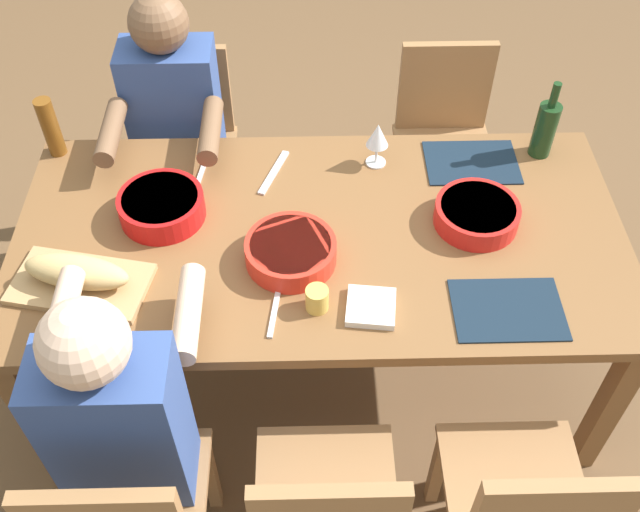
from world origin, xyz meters
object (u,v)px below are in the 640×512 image
at_px(diner_far_right, 123,417).
at_px(dining_table, 320,249).
at_px(serving_bowl_greens, 291,251).
at_px(cup_far_center, 317,299).
at_px(beer_bottle, 50,127).
at_px(chair_far_left, 524,509).
at_px(wine_glass, 378,137).
at_px(chair_near_left, 443,134).
at_px(bread_loaf, 76,272).
at_px(napkin_stack, 371,307).
at_px(serving_bowl_fruit, 161,205).
at_px(cutting_board, 81,284).
at_px(serving_bowl_salad, 477,213).
at_px(wine_bottle, 545,128).
at_px(diner_near_right, 174,124).
at_px(chair_near_right, 187,138).

bearing_deg(diner_far_right, dining_table, -130.77).
xyz_separation_m(dining_table, serving_bowl_greens, (0.09, 0.11, 0.12)).
bearing_deg(cup_far_center, beer_bottle, -38.53).
height_order(chair_far_left, wine_glass, wine_glass).
distance_m(chair_near_left, beer_bottle, 1.55).
bearing_deg(bread_loaf, napkin_stack, 172.73).
height_order(serving_bowl_fruit, wine_glass, wine_glass).
bearing_deg(dining_table, cup_far_center, 87.01).
relative_size(cutting_board, napkin_stack, 2.86).
bearing_deg(serving_bowl_salad, wine_bottle, -129.66).
distance_m(diner_far_right, chair_near_left, 1.80).
distance_m(diner_near_right, wine_bottle, 1.35).
bearing_deg(bread_loaf, chair_near_right, -100.07).
relative_size(chair_near_left, diner_near_right, 0.71).
distance_m(serving_bowl_salad, napkin_stack, 0.50).
distance_m(wine_glass, cup_far_center, 0.67).
height_order(serving_bowl_salad, cup_far_center, cup_far_center).
height_order(dining_table, serving_bowl_greens, serving_bowl_greens).
distance_m(chair_near_left, wine_glass, 0.69).
relative_size(wine_bottle, napkin_stack, 2.07).
height_order(chair_near_left, chair_near_right, same).
xyz_separation_m(serving_bowl_salad, beer_bottle, (1.42, -0.38, 0.07)).
bearing_deg(wine_bottle, chair_far_left, 78.22).
height_order(chair_far_left, wine_bottle, wine_bottle).
bearing_deg(diner_near_right, serving_bowl_fruit, 93.20).
xyz_separation_m(dining_table, chair_far_left, (-0.54, 0.80, -0.18)).
distance_m(chair_near_left, cutting_board, 1.63).
distance_m(cutting_board, wine_glass, 1.07).
bearing_deg(napkin_stack, chair_far_left, 128.81).
bearing_deg(diner_far_right, diner_near_right, -90.00).
bearing_deg(bread_loaf, diner_far_right, 113.18).
distance_m(diner_far_right, diner_near_right, 1.24).
bearing_deg(chair_far_left, chair_near_right, -56.35).
bearing_deg(serving_bowl_greens, diner_far_right, 48.87).
height_order(serving_bowl_salad, wine_glass, wine_glass).
distance_m(chair_far_left, bread_loaf, 1.42).
relative_size(diner_near_right, cutting_board, 3.00).
xyz_separation_m(wine_glass, cup_far_center, (0.22, 0.63, -0.08)).
relative_size(serving_bowl_salad, wine_bottle, 0.93).
height_order(serving_bowl_greens, beer_bottle, beer_bottle).
distance_m(beer_bottle, napkin_stack, 1.29).
bearing_deg(chair_near_right, cutting_board, 79.93).
bearing_deg(serving_bowl_fruit, serving_bowl_greens, 154.13).
height_order(dining_table, chair_near_right, chair_near_right).
relative_size(serving_bowl_salad, serving_bowl_fruit, 0.98).
bearing_deg(bread_loaf, cutting_board, 0.00).
height_order(chair_near_left, napkin_stack, chair_near_left).
xyz_separation_m(diner_far_right, wine_glass, (-0.74, -0.95, 0.16)).
relative_size(dining_table, beer_bottle, 8.86).
distance_m(serving_bowl_fruit, cutting_board, 0.36).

